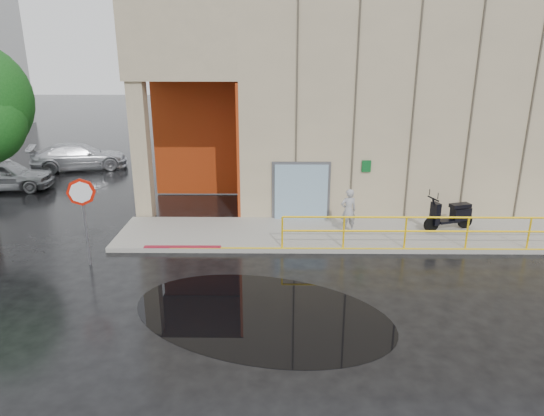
{
  "coord_description": "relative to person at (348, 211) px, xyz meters",
  "views": [
    {
      "loc": [
        -0.67,
        -10.86,
        5.99
      ],
      "look_at": [
        -0.82,
        3.0,
        1.48
      ],
      "focal_mm": 32.0,
      "sensor_mm": 36.0,
      "label": 1
    }
  ],
  "objects": [
    {
      "name": "stop_sign",
      "position": [
        -7.87,
        -2.44,
        1.01
      ],
      "size": [
        0.77,
        0.23,
        2.62
      ],
      "rotation": [
        0.0,
        0.0,
        -0.15
      ],
      "color": "slate",
      "rests_on": "ground"
    },
    {
      "name": "building",
      "position": [
        3.37,
        6.45,
        3.3
      ],
      "size": [
        20.0,
        10.17,
        8.0
      ],
      "color": "tan",
      "rests_on": "ground"
    },
    {
      "name": "sidewalk",
      "position": [
        2.27,
        -0.04,
        -0.83
      ],
      "size": [
        20.0,
        3.0,
        0.15
      ],
      "primitive_type": "cube",
      "color": "#99958B",
      "rests_on": "ground"
    },
    {
      "name": "car_c",
      "position": [
        -12.81,
        9.55,
        -0.2
      ],
      "size": [
        5.19,
        3.4,
        1.4
      ],
      "primitive_type": "imported",
      "rotation": [
        0.0,
        0.0,
        1.9
      ],
      "color": "silver",
      "rests_on": "ground"
    },
    {
      "name": "scooter",
      "position": [
        3.48,
        0.23,
        0.08
      ],
      "size": [
        1.91,
        1.11,
        1.44
      ],
      "rotation": [
        0.0,
        0.0,
        0.3
      ],
      "color": "black",
      "rests_on": "sidewalk"
    },
    {
      "name": "ground",
      "position": [
        -1.73,
        -4.54,
        -0.9
      ],
      "size": [
        120.0,
        120.0,
        0.0
      ],
      "primitive_type": "plane",
      "color": "black",
      "rests_on": "ground"
    },
    {
      "name": "red_curb",
      "position": [
        -5.34,
        -1.44,
        -0.81
      ],
      "size": [
        2.4,
        0.19,
        0.18
      ],
      "primitive_type": "cube",
      "rotation": [
        0.0,
        0.0,
        0.01
      ],
      "color": "maroon",
      "rests_on": "ground"
    },
    {
      "name": "person",
      "position": [
        0.0,
        0.0,
        0.0
      ],
      "size": [
        0.62,
        0.48,
        1.5
      ],
      "primitive_type": "imported",
      "rotation": [
        0.0,
        0.0,
        3.37
      ],
      "color": "#999A9E",
      "rests_on": "sidewalk"
    },
    {
      "name": "guardrail",
      "position": [
        2.52,
        -1.39,
        -0.22
      ],
      "size": [
        9.56,
        0.06,
        1.03
      ],
      "color": "yellow",
      "rests_on": "sidewalk"
    },
    {
      "name": "puddle",
      "position": [
        -2.76,
        -5.19,
        -0.9
      ],
      "size": [
        7.34,
        5.82,
        0.01
      ],
      "primitive_type": "cube",
      "rotation": [
        0.0,
        0.0,
        -0.33
      ],
      "color": "black",
      "rests_on": "ground"
    },
    {
      "name": "car_a",
      "position": [
        -14.61,
        5.55,
        -0.21
      ],
      "size": [
        4.2,
        2.02,
        1.38
      ],
      "primitive_type": "imported",
      "rotation": [
        0.0,
        0.0,
        1.67
      ],
      "color": "#999C9F",
      "rests_on": "ground"
    }
  ]
}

